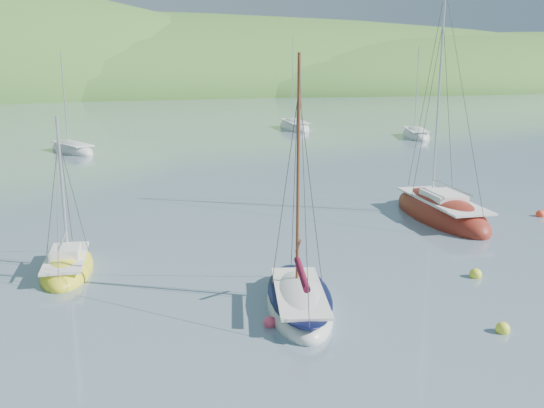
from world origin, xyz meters
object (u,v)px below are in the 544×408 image
object	(u,v)px
daysailer_white	(299,302)
sloop_red	(441,214)
sailboat_yellow	(67,267)
distant_sloop_a	(72,150)
distant_sloop_b	(294,127)
distant_sloop_d	(416,136)

from	to	relation	value
daysailer_white	sloop_red	world-z (taller)	sloop_red
sloop_red	sailboat_yellow	distance (m)	20.23
sloop_red	distant_sloop_a	size ratio (longest dim) A/B	1.32
daysailer_white	distant_sloop_a	size ratio (longest dim) A/B	0.94
sloop_red	distant_sloop_b	xyz separation A→B (m)	(7.24, 44.51, -0.04)
daysailer_white	sailboat_yellow	xyz separation A→B (m)	(-8.02, 6.65, -0.05)
sailboat_yellow	distant_sloop_d	xyz separation A→B (m)	(37.68, 35.17, 0.01)
sailboat_yellow	sloop_red	bearing A→B (deg)	13.72
distant_sloop_a	distant_sloop_b	bearing A→B (deg)	-0.60
sloop_red	distant_sloop_a	bearing A→B (deg)	126.99
sloop_red	distant_sloop_a	xyz separation A→B (m)	(-19.87, 32.41, -0.07)
sloop_red	distant_sloop_d	distance (m)	36.83
distant_sloop_a	distant_sloop_d	world-z (taller)	distant_sloop_d
daysailer_white	distant_sloop_d	size ratio (longest dim) A/B	0.87
distant_sloop_a	distant_sloop_b	world-z (taller)	distant_sloop_b
daysailer_white	distant_sloop_a	world-z (taller)	distant_sloop_a
distant_sloop_a	distant_sloop_b	size ratio (longest dim) A/B	0.81
sailboat_yellow	daysailer_white	bearing A→B (deg)	-33.99
daysailer_white	distant_sloop_a	xyz separation A→B (m)	(-7.86, 41.89, -0.04)
sloop_red	distant_sloop_d	bearing A→B (deg)	66.85
sloop_red	sailboat_yellow	bearing A→B (deg)	-166.45
sailboat_yellow	distant_sloop_d	distance (m)	51.54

